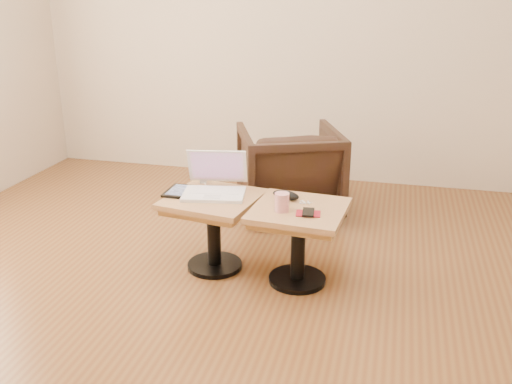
% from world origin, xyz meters
% --- Properties ---
extents(room_shell, '(4.52, 4.52, 2.71)m').
position_xyz_m(room_shell, '(0.00, 0.00, 1.35)').
color(room_shell, brown).
rests_on(room_shell, ground).
extents(side_table_left, '(0.56, 0.56, 0.45)m').
position_xyz_m(side_table_left, '(-0.17, 0.44, 0.33)').
color(side_table_left, black).
rests_on(side_table_left, ground).
extents(side_table_right, '(0.53, 0.53, 0.45)m').
position_xyz_m(side_table_right, '(0.34, 0.39, 0.33)').
color(side_table_right, black).
rests_on(side_table_right, ground).
extents(laptop, '(0.40, 0.39, 0.23)m').
position_xyz_m(laptop, '(-0.17, 0.51, 0.49)').
color(laptop, white).
rests_on(laptop, side_table_left).
extents(tablet, '(0.17, 0.21, 0.02)m').
position_xyz_m(tablet, '(-0.36, 0.46, 0.45)').
color(tablet, black).
rests_on(tablet, side_table_left).
extents(charging_adapter, '(0.05, 0.05, 0.02)m').
position_xyz_m(charging_adapter, '(-0.30, 0.66, 0.46)').
color(charging_adapter, white).
rests_on(charging_adapter, side_table_left).
extents(glasses_case, '(0.18, 0.12, 0.05)m').
position_xyz_m(glasses_case, '(0.24, 0.50, 0.47)').
color(glasses_case, black).
rests_on(glasses_case, side_table_right).
extents(striped_cup, '(0.09, 0.09, 0.10)m').
position_xyz_m(striped_cup, '(0.26, 0.32, 0.50)').
color(striped_cup, '#C93244').
rests_on(striped_cup, side_table_right).
extents(earbuds_tangle, '(0.07, 0.05, 0.01)m').
position_xyz_m(earbuds_tangle, '(0.36, 0.46, 0.45)').
color(earbuds_tangle, white).
rests_on(earbuds_tangle, side_table_right).
extents(phone_on_sleeve, '(0.14, 0.12, 0.02)m').
position_xyz_m(phone_on_sleeve, '(0.40, 0.31, 0.45)').
color(phone_on_sleeve, maroon).
rests_on(phone_on_sleeve, side_table_right).
extents(armchair, '(0.90, 0.91, 0.64)m').
position_xyz_m(armchair, '(0.09, 1.40, 0.32)').
color(armchair, black).
rests_on(armchair, ground).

